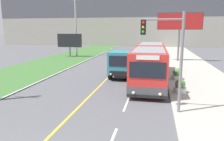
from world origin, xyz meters
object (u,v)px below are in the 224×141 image
at_px(traffic_light_mast, 169,50).
at_px(billboard_large, 180,23).
at_px(city_bus, 150,63).
at_px(planter_round_near, 180,87).
at_px(utility_pole_far, 76,25).
at_px(planter_round_second, 177,74).
at_px(dump_truck, 124,64).
at_px(billboard_small, 70,41).

relative_size(traffic_light_mast, billboard_large, 0.80).
relative_size(city_bus, planter_round_near, 12.72).
height_order(city_bus, traffic_light_mast, traffic_light_mast).
relative_size(utility_pole_far, planter_round_second, 10.32).
xyz_separation_m(city_bus, dump_truck, (-2.53, 0.74, -0.29)).
distance_m(city_bus, utility_pole_far, 20.79).
bearing_deg(billboard_small, utility_pole_far, 60.40).
height_order(utility_pole_far, planter_round_near, utility_pole_far).
relative_size(planter_round_near, planter_round_second, 0.98).
relative_size(dump_truck, planter_round_near, 6.60).
bearing_deg(traffic_light_mast, planter_round_second, 81.00).
bearing_deg(billboard_large, city_bus, -105.92).
bearing_deg(planter_round_second, planter_round_near, -92.46).
bearing_deg(traffic_light_mast, planter_round_near, 73.89).
bearing_deg(utility_pole_far, planter_round_second, -44.77).
height_order(utility_pole_far, traffic_light_mast, utility_pole_far).
xyz_separation_m(billboard_large, planter_round_second, (-1.17, -12.22, -4.93)).
height_order(traffic_light_mast, billboard_small, traffic_light_mast).
bearing_deg(billboard_large, utility_pole_far, 169.54).
height_order(city_bus, dump_truck, city_bus).
bearing_deg(traffic_light_mast, utility_pole_far, 120.74).
height_order(utility_pole_far, billboard_large, utility_pole_far).
bearing_deg(traffic_light_mast, billboard_small, 123.44).
distance_m(city_bus, dump_truck, 2.65).
distance_m(dump_truck, planter_round_second, 5.07).
relative_size(city_bus, billboard_large, 1.84).
xyz_separation_m(billboard_small, planter_round_near, (15.94, -18.47, -2.16)).
bearing_deg(dump_truck, utility_pole_far, 124.52).
height_order(utility_pole_far, planter_round_second, utility_pole_far).
height_order(billboard_large, planter_round_near, billboard_large).
height_order(city_bus, planter_round_second, city_bus).
bearing_deg(planter_round_second, billboard_large, 84.54).
xyz_separation_m(billboard_large, billboard_small, (-17.30, 1.80, -2.79)).
bearing_deg(billboard_large, planter_round_near, -94.67).
height_order(city_bus, billboard_large, billboard_large).
distance_m(dump_truck, billboard_large, 14.17).
relative_size(city_bus, utility_pole_far, 1.21).
relative_size(utility_pole_far, planter_round_near, 10.53).
distance_m(dump_truck, traffic_light_mast, 9.57).
xyz_separation_m(city_bus, billboard_large, (3.65, 12.80, 3.86)).
relative_size(traffic_light_mast, billboard_small, 1.30).
bearing_deg(traffic_light_mast, billboard_large, 83.09).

